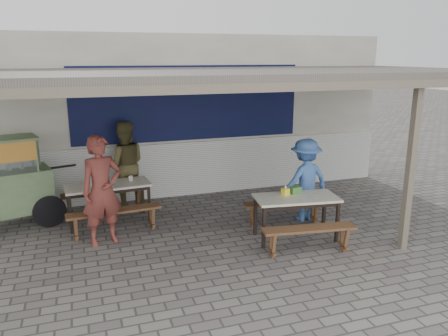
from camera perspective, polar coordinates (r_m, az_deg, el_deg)
The scene contains 17 objects.
ground at distance 7.37m, azimuth 3.18°, elevation -9.95°, with size 60.00×60.00×0.00m, color slate.
back_wall at distance 10.21m, azimuth -4.19°, elevation 6.96°, with size 9.00×1.28×3.50m.
warung_roof at distance 7.57m, azimuth 1.01°, elevation 11.97°, with size 9.00×4.21×2.81m.
table_left at distance 8.33m, azimuth -14.93°, elevation -2.58°, with size 1.56×0.77×0.75m.
bench_left_street at distance 7.86m, azimuth -14.09°, elevation -6.07°, with size 1.63×0.41×0.45m.
bench_left_wall at distance 9.00m, azimuth -15.39°, elevation -3.54°, with size 1.63×0.41×0.45m.
table_right at distance 7.45m, azimuth 9.42°, elevation -4.31°, with size 1.46×0.85×0.75m.
bench_right_street at distance 7.02m, azimuth 11.05°, elevation -8.47°, with size 1.51×0.48×0.45m.
bench_right_wall at distance 8.11m, azimuth 7.83°, elevation -5.16°, with size 1.51×0.48×0.45m.
vendor_cart at distance 8.69m, azimuth -26.54°, elevation -1.39°, with size 1.96×1.17×1.65m.
patron_street_side at distance 7.38m, azimuth -15.65°, elevation -2.86°, with size 0.67×0.44×1.83m, color brown.
patron_wall_side at distance 9.12m, azimuth -12.84°, elevation 0.44°, with size 0.87×0.68×1.78m, color brown.
patron_right_table at distance 8.34m, azimuth 10.55°, elevation -1.52°, with size 1.01×0.58×1.57m, color #4370B8.
tissue_box at distance 7.49m, azimuth 8.02°, elevation -3.06°, with size 0.11×0.11×0.11m, color yellow.
donation_box at distance 7.58m, azimuth 9.33°, elevation -2.86°, with size 0.18×0.12×0.12m, color #3F7735.
condiment_jar at distance 8.45m, azimuth -12.09°, elevation -1.28°, with size 0.08×0.08×0.09m, color beige.
condiment_bowl at distance 8.33m, azimuth -17.23°, elevation -2.03°, with size 0.18×0.18×0.04m, color silver.
Camera 1 is at (-2.52, -6.22, 3.03)m, focal length 35.00 mm.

